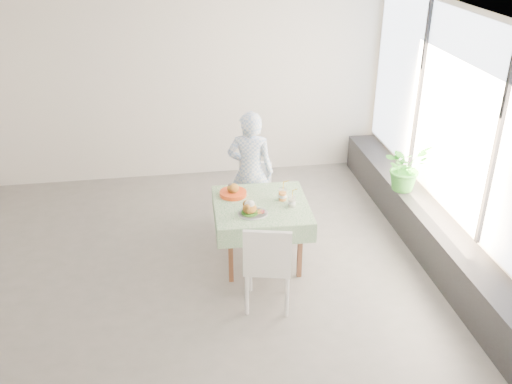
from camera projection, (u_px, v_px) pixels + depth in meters
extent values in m
plane|color=#605D5B|center=(193.00, 263.00, 6.61)|extent=(6.00, 6.00, 0.00)
plane|color=white|center=(178.00, 14.00, 5.34)|extent=(6.00, 6.00, 0.00)
cube|color=silver|center=(177.00, 85.00, 8.18)|extent=(6.00, 0.02, 2.80)
cube|color=silver|center=(205.00, 297.00, 3.77)|extent=(6.00, 0.02, 2.80)
cube|color=silver|center=(454.00, 136.00, 6.40)|extent=(0.02, 5.00, 2.80)
cube|color=#D1E0F9|center=(455.00, 115.00, 6.28)|extent=(0.01, 4.80, 2.18)
cube|color=black|center=(423.00, 226.00, 6.89)|extent=(0.40, 4.80, 0.50)
cube|color=brown|center=(261.00, 206.00, 6.36)|extent=(0.93, 0.93, 0.04)
cube|color=silver|center=(261.00, 204.00, 6.35)|extent=(1.08, 1.08, 0.01)
cube|color=white|center=(253.00, 199.00, 7.12)|extent=(0.51, 0.51, 0.04)
cube|color=white|center=(255.00, 176.00, 7.18)|extent=(0.40, 0.16, 0.41)
cube|color=white|center=(268.00, 263.00, 5.74)|extent=(0.56, 0.56, 0.04)
cube|color=white|center=(267.00, 253.00, 5.43)|extent=(0.46, 0.15, 0.47)
imported|color=#8BABDE|center=(250.00, 172.00, 7.00)|extent=(0.65, 0.52, 1.57)
cylinder|color=white|center=(253.00, 214.00, 6.13)|extent=(0.33, 0.33, 0.02)
cylinder|color=#1F4F13|center=(250.00, 213.00, 6.11)|extent=(0.18, 0.18, 0.02)
ellipsoid|color=#956424|center=(250.00, 208.00, 6.09)|extent=(0.15, 0.14, 0.12)
ellipsoid|color=white|center=(250.00, 204.00, 6.07)|extent=(0.11, 0.10, 0.08)
cylinder|color=maroon|center=(262.00, 212.00, 6.11)|extent=(0.06, 0.06, 0.03)
cylinder|color=white|center=(282.00, 195.00, 6.39)|extent=(0.09, 0.09, 0.13)
cylinder|color=orange|center=(282.00, 196.00, 6.40)|extent=(0.08, 0.08, 0.10)
cylinder|color=white|center=(283.00, 189.00, 6.36)|extent=(0.10, 0.10, 0.01)
cylinder|color=gold|center=(283.00, 185.00, 6.34)|extent=(0.01, 0.03, 0.19)
cylinder|color=white|center=(292.00, 202.00, 6.27)|extent=(0.08, 0.08, 0.12)
cylinder|color=beige|center=(292.00, 203.00, 6.27)|extent=(0.07, 0.07, 0.09)
cylinder|color=white|center=(292.00, 197.00, 6.24)|extent=(0.09, 0.09, 0.01)
cylinder|color=gold|center=(292.00, 193.00, 6.22)|extent=(0.01, 0.03, 0.16)
cylinder|color=#C93E14|center=(233.00, 193.00, 6.52)|extent=(0.31, 0.31, 0.05)
cylinder|color=white|center=(233.00, 192.00, 6.51)|extent=(0.26, 0.26, 0.02)
ellipsoid|color=#956424|center=(233.00, 188.00, 6.49)|extent=(0.14, 0.13, 0.12)
imported|color=#2E7828|center=(405.00, 167.00, 7.09)|extent=(0.68, 0.64, 0.61)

